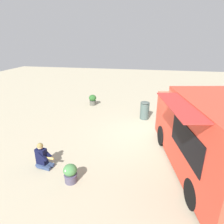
{
  "coord_description": "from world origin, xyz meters",
  "views": [
    {
      "loc": [
        -0.58,
        -7.67,
        4.13
      ],
      "look_at": [
        -2.03,
        -0.15,
        1.2
      ],
      "focal_mm": 31.09,
      "sensor_mm": 36.0,
      "label": 1
    }
  ],
  "objects": [
    {
      "name": "planter_flowering_far",
      "position": [
        -2.72,
        -3.19,
        0.31
      ],
      "size": [
        0.41,
        0.41,
        0.61
      ],
      "color": "#4C475B",
      "rests_on": "ground_plane"
    },
    {
      "name": "planter_flowering_near",
      "position": [
        -4.11,
        3.98,
        0.37
      ],
      "size": [
        0.48,
        0.48,
        0.69
      ],
      "color": "#52544A",
      "rests_on": "ground_plane"
    },
    {
      "name": "trash_bin",
      "position": [
        -0.7,
        2.26,
        0.49
      ],
      "size": [
        0.48,
        0.48,
        0.98
      ],
      "color": "#455B57",
      "rests_on": "ground_plane"
    },
    {
      "name": "ground_plane",
      "position": [
        0.0,
        0.0,
        0.0
      ],
      "size": [
        40.0,
        40.0,
        0.0
      ],
      "primitive_type": "plane",
      "color": "#B2A78B"
    },
    {
      "name": "food_truck",
      "position": [
        1.45,
        -1.97,
        1.24
      ],
      "size": [
        3.37,
        5.75,
        2.61
      ],
      "color": "#E64430",
      "rests_on": "ground_plane"
    },
    {
      "name": "person_customer",
      "position": [
        -3.94,
        -2.66,
        0.34
      ],
      "size": [
        0.76,
        0.53,
        0.91
      ],
      "color": "navy",
      "rests_on": "ground_plane"
    }
  ]
}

